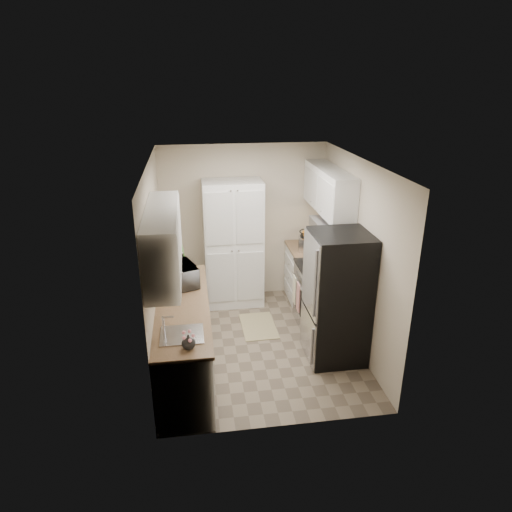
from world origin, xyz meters
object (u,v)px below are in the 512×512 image
at_px(electric_range, 321,296).
at_px(wine_bottle, 183,265).
at_px(microwave, 181,275).
at_px(toaster_oven, 308,243).
at_px(pantry_cabinet, 233,244).
at_px(refrigerator, 337,298).

relative_size(electric_range, wine_bottle, 4.03).
xyz_separation_m(microwave, toaster_oven, (1.95, 1.03, -0.03)).
xyz_separation_m(microwave, wine_bottle, (0.02, 0.32, 0.00)).
relative_size(pantry_cabinet, microwave, 3.95).
relative_size(refrigerator, wine_bottle, 6.06).
xyz_separation_m(electric_range, microwave, (-1.97, -0.28, 0.58)).
relative_size(electric_range, microwave, 2.23).
distance_m(electric_range, microwave, 2.07).
xyz_separation_m(electric_range, wine_bottle, (-1.95, 0.04, 0.58)).
bearing_deg(refrigerator, toaster_oven, 89.58).
distance_m(pantry_cabinet, wine_bottle, 1.18).
bearing_deg(pantry_cabinet, electric_range, -38.22).
bearing_deg(wine_bottle, refrigerator, -23.66).
xyz_separation_m(refrigerator, wine_bottle, (-1.91, 0.84, 0.21)).
bearing_deg(refrigerator, pantry_cabinet, 123.46).
relative_size(wine_bottle, toaster_oven, 0.76).
relative_size(microwave, wine_bottle, 1.80).
distance_m(wine_bottle, toaster_oven, 2.05).
bearing_deg(wine_bottle, microwave, -94.15).
bearing_deg(microwave, refrigerator, -125.72).
relative_size(pantry_cabinet, refrigerator, 1.18).
bearing_deg(refrigerator, electric_range, 87.52).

